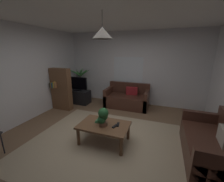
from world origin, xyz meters
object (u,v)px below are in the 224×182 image
remote_on_table_1 (115,126)px  book_on_table_0 (98,122)px  potted_plant_on_table (103,116)px  tv (77,84)px  tv_stand (78,97)px  bookshelf_corner (61,89)px  couch_under_window (127,99)px  coffee_table (104,127)px  potted_palm_corner (81,84)px  book_on_table_1 (98,121)px  pendant_lamp (102,33)px  couch_right_side (211,146)px  remote_on_table_0 (118,124)px

remote_on_table_1 → book_on_table_0: bearing=-173.4°
potted_plant_on_table → tv: size_ratio=0.48×
tv_stand → bookshelf_corner: 0.85m
book_on_table_0 → tv: 2.58m
couch_under_window → coffee_table: couch_under_window is taller
remote_on_table_1 → potted_palm_corner: bearing=148.1°
couch_under_window → book_on_table_1: size_ratio=13.19×
tv_stand → pendant_lamp: pendant_lamp is taller
couch_right_side → bookshelf_corner: bookshelf_corner is taller
couch_right_side → book_on_table_1: (-2.18, -0.13, 0.18)m
remote_on_table_1 → potted_plant_on_table: 0.32m
couch_right_side → coffee_table: (-2.03, -0.18, 0.08)m
remote_on_table_0 → potted_plant_on_table: (-0.29, -0.13, 0.20)m
book_on_table_0 → potted_plant_on_table: size_ratio=0.36×
book_on_table_1 → remote_on_table_1: (0.40, -0.06, -0.02)m
couch_right_side → tv_stand: size_ratio=1.71×
tv_stand → couch_right_side: bearing=-23.9°
coffee_table → potted_plant_on_table: potted_plant_on_table is taller
remote_on_table_0 → tv_stand: (-2.19, 1.84, -0.19)m
book_on_table_0 → remote_on_table_1: size_ratio=0.89×
bookshelf_corner → pendant_lamp: (2.09, -1.24, 1.55)m
book_on_table_1 → tv_stand: (-1.75, 1.88, -0.21)m
coffee_table → remote_on_table_0: 0.31m
couch_right_side → couch_under_window: bearing=-134.3°
tv_stand → pendant_lamp: (1.91, -1.93, 2.00)m
pendant_lamp → couch_under_window: bearing=91.5°
tv → potted_palm_corner: size_ratio=0.62×
couch_right_side → pendant_lamp: size_ratio=3.25×
coffee_table → pendant_lamp: bearing=-90.0°
potted_palm_corner → couch_under_window: bearing=-5.5°
book_on_table_0 → remote_on_table_1: book_on_table_0 is taller
couch_under_window → coffee_table: bearing=-88.5°
couch_right_side → tv: tv is taller
couch_right_side → tv_stand: couch_right_side is taller
couch_under_window → remote_on_table_1: 2.25m
couch_right_side → remote_on_table_0: bearing=-86.9°
book_on_table_1 → remote_on_table_0: book_on_table_1 is taller
remote_on_table_0 → bookshelf_corner: 2.66m
coffee_table → tv_stand: 2.71m
tv → bookshelf_corner: (-0.18, -0.67, -0.06)m
couch_right_side → book_on_table_0: size_ratio=10.79×
potted_plant_on_table → bookshelf_corner: bearing=148.5°
potted_plant_on_table → book_on_table_0: bearing=148.4°
tv → bookshelf_corner: size_ratio=0.59×
couch_under_window → tv_stand: (-1.85, -0.29, -0.03)m
book_on_table_1 → tv: (-1.75, 1.86, 0.30)m
couch_right_side → book_on_table_1: bearing=-86.6°
book_on_table_0 → remote_on_table_1: bearing=-7.8°
couch_right_side → book_on_table_0: couch_right_side is taller
remote_on_table_0 → potted_palm_corner: (-2.35, 2.32, 0.21)m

